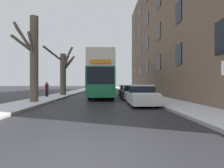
# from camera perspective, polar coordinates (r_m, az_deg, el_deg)

# --- Properties ---
(ground_plane) EXTENTS (320.00, 320.00, 0.00)m
(ground_plane) POSITION_cam_1_polar(r_m,az_deg,el_deg) (4.31, -8.32, -19.94)
(ground_plane) COLOR #28282D
(sidewalk_left) EXTENTS (2.66, 130.00, 0.16)m
(sidewalk_left) POSITION_cam_1_polar(r_m,az_deg,el_deg) (57.32, -7.28, -1.43)
(sidewalk_left) COLOR gray
(sidewalk_left) RESTS_ON ground
(sidewalk_right) EXTENTS (2.66, 130.00, 0.16)m
(sidewalk_right) POSITION_cam_1_polar(r_m,az_deg,el_deg) (57.24, 3.17, -1.43)
(sidewalk_right) COLOR gray
(sidewalk_right) RESTS_ON ground
(terrace_facade_right) EXTENTS (9.10, 43.12, 17.95)m
(terrace_facade_right) POSITION_cam_1_polar(r_m,az_deg,el_deg) (29.06, 20.52, 14.95)
(terrace_facade_right) COLOR #7A604C
(terrace_facade_right) RESTS_ON ground
(bare_tree_left_0) EXTENTS (2.17, 2.63, 6.57)m
(bare_tree_left_0) POSITION_cam_1_polar(r_m,az_deg,el_deg) (16.18, -21.67, 7.15)
(bare_tree_left_0) COLOR brown
(bare_tree_left_0) RESTS_ON ground
(bare_tree_left_1) EXTENTS (3.33, 3.34, 6.00)m
(bare_tree_left_1) POSITION_cam_1_polar(r_m,az_deg,el_deg) (24.97, -13.73, 3.47)
(bare_tree_left_1) COLOR brown
(bare_tree_left_1) RESTS_ON ground
(double_decker_bus) EXTENTS (2.57, 11.75, 4.57)m
(double_decker_bus) POSITION_cam_1_polar(r_m,az_deg,el_deg) (22.49, -2.88, 2.80)
(double_decker_bus) COLOR #1E7A47
(double_decker_bus) RESTS_ON ground
(parked_car_0) EXTENTS (1.71, 3.93, 1.43)m
(parked_car_0) POSITION_cam_1_polar(r_m,az_deg,el_deg) (13.68, 8.51, -3.41)
(parked_car_0) COLOR silver
(parked_car_0) RESTS_ON ground
(parked_car_1) EXTENTS (1.74, 4.20, 1.37)m
(parked_car_1) POSITION_cam_1_polar(r_m,az_deg,el_deg) (19.22, 5.57, -2.52)
(parked_car_1) COLOR #9EA3AD
(parked_car_1) RESTS_ON ground
(parked_car_2) EXTENTS (1.70, 4.58, 1.34)m
(parked_car_2) POSITION_cam_1_polar(r_m,az_deg,el_deg) (24.40, 4.05, -2.01)
(parked_car_2) COLOR #474C56
(parked_car_2) RESTS_ON ground
(oncoming_van) EXTENTS (1.98, 5.53, 2.33)m
(oncoming_van) POSITION_cam_1_polar(r_m,az_deg,el_deg) (35.59, -4.99, -0.37)
(oncoming_van) COLOR #9EA3AD
(oncoming_van) RESTS_ON ground
(pedestrian_left_sidewalk) EXTENTS (0.37, 0.37, 1.72)m
(pedestrian_left_sidewalk) POSITION_cam_1_polar(r_m,az_deg,el_deg) (22.01, -18.14, -1.40)
(pedestrian_left_sidewalk) COLOR black
(pedestrian_left_sidewalk) RESTS_ON ground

